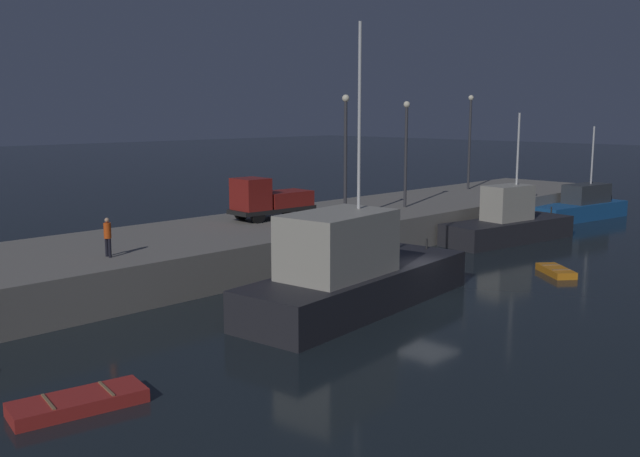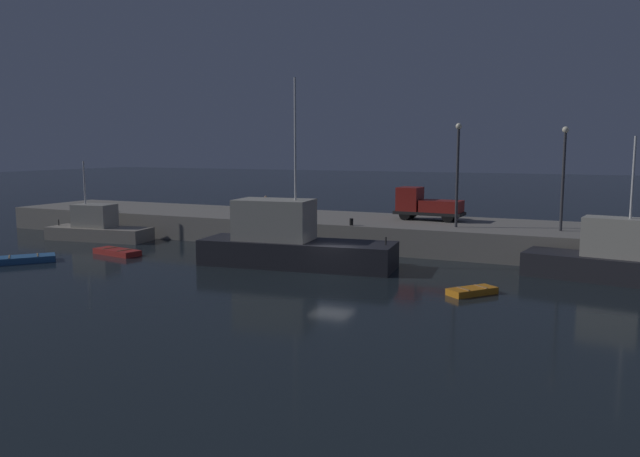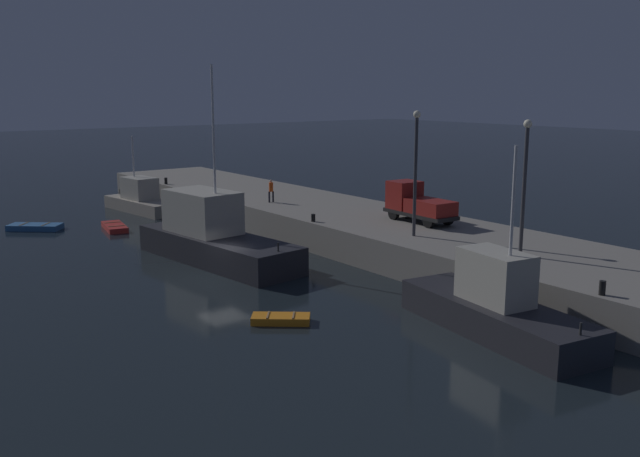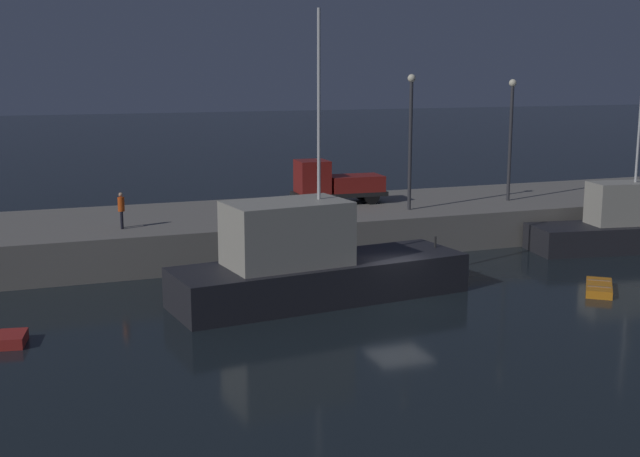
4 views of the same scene
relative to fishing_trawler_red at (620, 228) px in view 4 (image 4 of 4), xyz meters
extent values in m
plane|color=black|center=(-15.72, -5.00, -1.17)|extent=(320.00, 320.00, 0.00)
cube|color=gray|center=(-15.72, 7.36, -0.16)|extent=(72.90, 9.77, 2.02)
cube|color=#232328|center=(0.03, 0.00, -0.46)|extent=(10.38, 4.55, 1.42)
cube|color=#ADA899|center=(-0.11, 0.02, 1.39)|extent=(3.53, 2.35, 2.29)
cylinder|color=silver|center=(0.70, -0.11, 4.87)|extent=(0.14, 0.14, 4.66)
cube|color=#232328|center=(-18.81, -3.61, -0.33)|extent=(13.15, 5.20, 1.69)
cube|color=#ADA899|center=(-20.38, -3.80, 1.85)|extent=(5.28, 3.53, 2.66)
cylinder|color=silver|center=(-18.90, -3.62, 7.07)|extent=(0.14, 0.14, 7.78)
cylinder|color=#262626|center=(-12.96, -2.93, 0.77)|extent=(0.10, 0.10, 0.50)
cube|color=orange|center=(-6.85, -6.84, -0.99)|extent=(2.53, 2.79, 0.36)
cube|color=olive|center=(-6.48, -6.37, -0.80)|extent=(0.82, 0.67, 0.04)
cube|color=olive|center=(-7.22, -7.30, -0.80)|extent=(0.82, 0.67, 0.04)
cylinder|color=#38383D|center=(-10.32, 5.07, 4.36)|extent=(0.20, 0.20, 7.03)
sphere|color=#F9EFCC|center=(-10.32, 5.07, 8.06)|extent=(0.44, 0.44, 0.44)
cylinder|color=#38383D|center=(-3.30, 5.99, 4.21)|extent=(0.20, 0.20, 6.72)
sphere|color=#F9EFCC|center=(-3.30, 5.99, 7.75)|extent=(0.44, 0.44, 0.44)
cylinder|color=black|center=(-14.94, 7.72, 1.30)|extent=(0.91, 0.33, 0.90)
cylinder|color=black|center=(-14.85, 9.35, 1.30)|extent=(0.91, 0.33, 0.90)
cylinder|color=black|center=(-11.48, 7.52, 1.30)|extent=(0.91, 0.33, 0.90)
cylinder|color=black|center=(-11.39, 9.15, 1.30)|extent=(0.91, 0.33, 0.90)
cube|color=black|center=(-13.17, 8.44, 1.43)|extent=(5.51, 2.24, 0.25)
cube|color=maroon|center=(-14.79, 8.53, 2.49)|extent=(1.84, 2.04, 1.87)
cube|color=maroon|center=(-12.19, 8.38, 2.01)|extent=(3.24, 2.12, 0.91)
cylinder|color=black|center=(-25.99, 5.19, 1.27)|extent=(0.14, 0.14, 0.85)
cylinder|color=black|center=(-26.02, 4.85, 1.27)|extent=(0.14, 0.14, 0.85)
cylinder|color=#E54C14|center=(-26.00, 5.02, 2.05)|extent=(0.35, 0.35, 0.70)
sphere|color=tan|center=(-26.00, 5.02, 2.52)|extent=(0.21, 0.21, 0.21)
cylinder|color=black|center=(3.23, 2.93, 1.16)|extent=(0.28, 0.28, 0.62)
cylinder|color=black|center=(-17.58, 2.91, 1.11)|extent=(0.28, 0.28, 0.51)
camera|label=1|loc=(-41.53, -23.67, 7.29)|focal=39.93mm
camera|label=2|loc=(-0.94, -39.31, 6.55)|focal=34.72mm
camera|label=3|loc=(18.49, -23.52, 9.42)|focal=38.45mm
camera|label=4|loc=(-30.86, -35.74, 8.50)|focal=46.47mm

